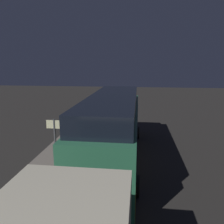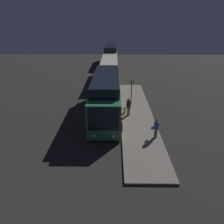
{
  "view_description": "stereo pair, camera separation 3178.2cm",
  "coord_description": "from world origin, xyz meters",
  "px_view_note": "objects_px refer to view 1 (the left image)",
  "views": [
    {
      "loc": [
        -11.86,
        -1.07,
        5.43
      ],
      "look_at": [
        3.9,
        0.83,
        1.9
      ],
      "focal_mm": 35.0,
      "sensor_mm": 36.0,
      "label": 1
    },
    {
      "loc": [
        19.7,
        1.02,
        8.6
      ],
      "look_at": [
        3.9,
        0.83,
        1.9
      ],
      "focal_mm": 35.0,
      "sensor_mm": 36.0,
      "label": 2
    }
  ],
  "objects_px": {
    "suitcase": "(84,148)",
    "passenger_boarding": "(81,136)",
    "sign_post": "(55,140)",
    "bus_lead": "(114,132)",
    "passenger_waiting": "(72,119)"
  },
  "relations": [
    {
      "from": "suitcase",
      "to": "passenger_boarding",
      "type": "bearing_deg",
      "value": 35.57
    },
    {
      "from": "passenger_boarding",
      "to": "suitcase",
      "type": "xyz_separation_m",
      "value": [
        -0.47,
        -0.34,
        -0.58
      ]
    },
    {
      "from": "passenger_boarding",
      "to": "suitcase",
      "type": "height_order",
      "value": "passenger_boarding"
    },
    {
      "from": "suitcase",
      "to": "sign_post",
      "type": "bearing_deg",
      "value": 162.05
    },
    {
      "from": "bus_lead",
      "to": "passenger_boarding",
      "type": "height_order",
      "value": "bus_lead"
    },
    {
      "from": "bus_lead",
      "to": "sign_post",
      "type": "distance_m",
      "value": 3.34
    },
    {
      "from": "passenger_waiting",
      "to": "suitcase",
      "type": "height_order",
      "value": "passenger_waiting"
    },
    {
      "from": "passenger_boarding",
      "to": "passenger_waiting",
      "type": "distance_m",
      "value": 4.63
    },
    {
      "from": "passenger_waiting",
      "to": "suitcase",
      "type": "distance_m",
      "value": 5.23
    },
    {
      "from": "passenger_boarding",
      "to": "suitcase",
      "type": "relative_size",
      "value": 1.84
    },
    {
      "from": "bus_lead",
      "to": "passenger_boarding",
      "type": "distance_m",
      "value": 2.35
    },
    {
      "from": "bus_lead",
      "to": "sign_post",
      "type": "height_order",
      "value": "bus_lead"
    },
    {
      "from": "sign_post",
      "to": "passenger_boarding",
      "type": "bearing_deg",
      "value": -8.75
    },
    {
      "from": "passenger_waiting",
      "to": "sign_post",
      "type": "distance_m",
      "value": 7.33
    },
    {
      "from": "passenger_boarding",
      "to": "sign_post",
      "type": "bearing_deg",
      "value": -9.98
    }
  ]
}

